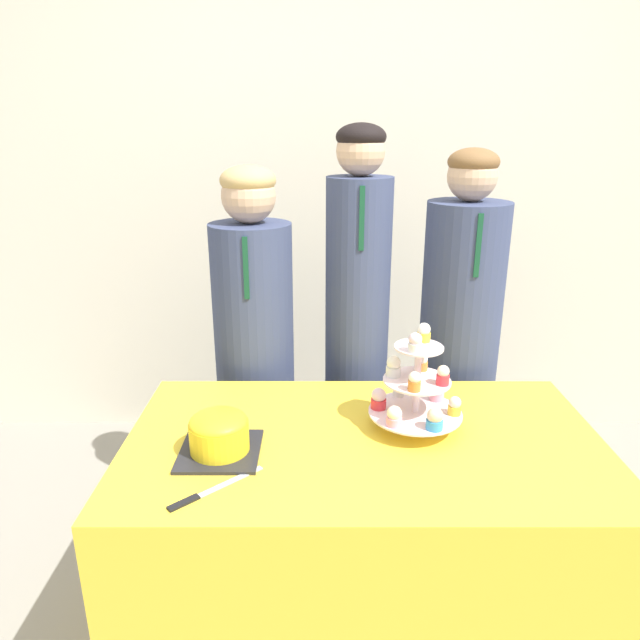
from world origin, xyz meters
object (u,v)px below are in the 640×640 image
Objects in this scene: cupcake_stand at (415,388)px; student_2 at (456,360)px; round_cake at (218,433)px; student_0 at (254,365)px; student_1 at (355,344)px; cake_knife at (200,495)px.

student_2 reaches higher than cupcake_stand.
cupcake_stand is at bearing 13.90° from round_cake.
cupcake_stand is at bearing -115.19° from student_2.
student_1 reaches higher than student_0.
student_0 is at bearing 88.06° from round_cake.
round_cake is 0.69m from student_0.
round_cake is 1.07m from student_2.
cupcake_stand is at bearing -11.55° from cake_knife.
student_0 is 0.80m from student_2.
student_1 is (0.44, 0.88, 0.06)m from cake_knife.
student_2 is at bearing 64.81° from cupcake_stand.
round_cake is at bearing 44.14° from cake_knife.
student_2 reaches higher than cake_knife.
student_1 is at bearing 21.92° from cake_knife.
student_0 is at bearing 45.84° from cake_knife.
round_cake is 0.15× the size of student_2.
cupcake_stand is (0.56, 0.14, 0.07)m from round_cake.
student_0 reaches higher than round_cake.
student_0 is 0.41m from student_1.
student_2 is at bearing 0.00° from student_1.
cupcake_stand is 0.21× the size of student_2.
cake_knife is 0.67× the size of cupcake_stand.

